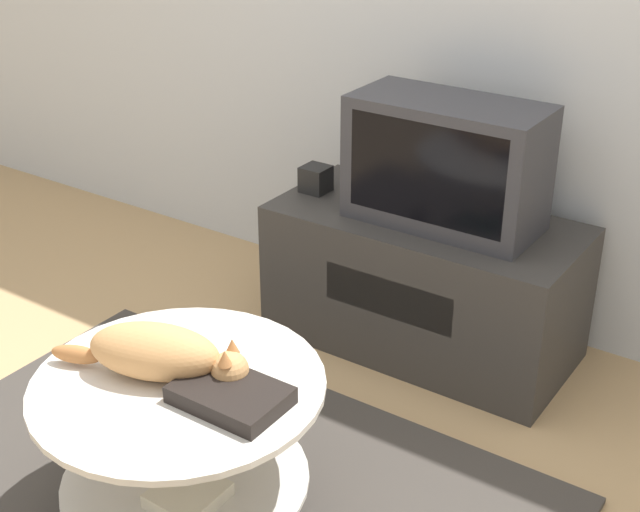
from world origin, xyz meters
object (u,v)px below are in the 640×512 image
(tv, at_px, (446,163))
(speaker, at_px, (316,179))
(dvd_box, at_px, (230,395))
(cat, at_px, (160,353))

(tv, distance_m, speaker, 0.53)
(speaker, distance_m, dvd_box, 1.24)
(tv, height_order, cat, tv)
(dvd_box, bearing_deg, tv, 91.29)
(dvd_box, height_order, cat, cat)
(speaker, relative_size, cat, 0.19)
(tv, xyz_separation_m, dvd_box, (0.03, -1.14, -0.23))
(tv, relative_size, speaker, 6.68)
(tv, height_order, dvd_box, tv)
(speaker, height_order, dvd_box, speaker)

